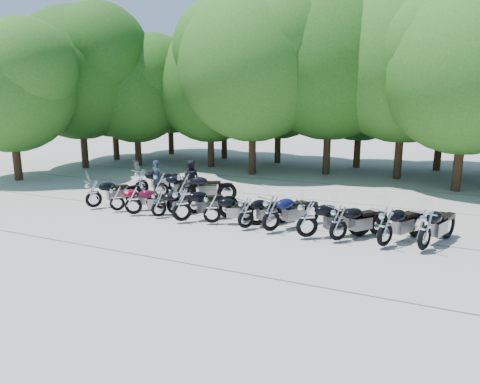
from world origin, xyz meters
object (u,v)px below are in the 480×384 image
at_px(motorcycle_14, 185,186).
at_px(motorcycle_0, 93,193).
at_px(motorcycle_12, 141,181).
at_px(rider_1, 191,180).
at_px(motorcycle_10, 385,226).
at_px(motorcycle_13, 161,184).
at_px(rider_0, 157,178).
at_px(motorcycle_5, 212,208).
at_px(motorcycle_9, 339,222).
at_px(motorcycle_1, 117,198).
at_px(motorcycle_3, 159,203).
at_px(motorcycle_7, 271,213).
at_px(motorcycle_6, 246,212).
at_px(motorcycle_8, 307,218).
at_px(motorcycle_11, 425,229).
at_px(motorcycle_2, 133,200).
at_px(motorcycle_4, 182,204).

bearing_deg(motorcycle_14, motorcycle_0, 107.69).
height_order(motorcycle_12, rider_1, rider_1).
height_order(motorcycle_10, motorcycle_13, motorcycle_10).
bearing_deg(rider_0, motorcycle_14, 168.68).
bearing_deg(motorcycle_5, motorcycle_9, -114.51).
relative_size(motorcycle_1, motorcycle_9, 0.87).
relative_size(motorcycle_1, rider_1, 1.16).
xyz_separation_m(motorcycle_3, motorcycle_10, (8.21, -0.03, 0.12)).
xyz_separation_m(motorcycle_1, motorcycle_3, (2.05, -0.07, 0.00)).
relative_size(motorcycle_0, motorcycle_9, 1.00).
relative_size(motorcycle_1, motorcycle_13, 0.85).
height_order(motorcycle_3, motorcycle_7, motorcycle_7).
distance_m(motorcycle_6, motorcycle_8, 2.21).
height_order(motorcycle_1, motorcycle_11, motorcycle_11).
bearing_deg(motorcycle_8, rider_1, 26.19).
height_order(motorcycle_12, motorcycle_13, motorcycle_12).
height_order(motorcycle_0, motorcycle_12, motorcycle_12).
bearing_deg(motorcycle_10, motorcycle_6, 27.27).
distance_m(motorcycle_5, motorcycle_7, 2.29).
bearing_deg(motorcycle_8, motorcycle_0, 53.35).
relative_size(motorcycle_0, motorcycle_3, 1.15).
height_order(motorcycle_1, motorcycle_10, motorcycle_10).
bearing_deg(motorcycle_13, motorcycle_3, -173.88).
bearing_deg(motorcycle_2, motorcycle_4, -121.24).
height_order(motorcycle_5, motorcycle_7, motorcycle_7).
height_order(motorcycle_1, rider_0, rider_0).
bearing_deg(motorcycle_8, rider_0, 31.61).
relative_size(motorcycle_3, motorcycle_12, 0.82).
xyz_separation_m(motorcycle_5, motorcycle_13, (-4.02, 2.66, 0.06)).
distance_m(motorcycle_6, motorcycle_13, 6.04).
height_order(motorcycle_11, motorcycle_13, motorcycle_11).
bearing_deg(motorcycle_2, motorcycle_12, 2.07).
relative_size(motorcycle_6, motorcycle_7, 0.89).
xyz_separation_m(motorcycle_11, motorcycle_13, (-11.07, 2.62, -0.04)).
xyz_separation_m(motorcycle_1, motorcycle_11, (11.36, 0.02, 0.14)).
bearing_deg(motorcycle_12, motorcycle_11, -170.26).
relative_size(motorcycle_1, motorcycle_12, 0.81).
distance_m(rider_0, rider_1, 1.89).
relative_size(motorcycle_1, motorcycle_11, 0.81).
height_order(motorcycle_9, motorcycle_13, motorcycle_13).
height_order(motorcycle_4, rider_1, rider_1).
bearing_deg(motorcycle_13, motorcycle_10, -132.24).
relative_size(motorcycle_8, rider_1, 1.43).
xyz_separation_m(motorcycle_2, motorcycle_6, (4.70, 0.11, -0.01)).
bearing_deg(motorcycle_1, rider_1, -60.22).
height_order(motorcycle_6, motorcycle_8, motorcycle_8).
height_order(motorcycle_1, motorcycle_14, motorcycle_14).
height_order(motorcycle_5, motorcycle_8, motorcycle_8).
height_order(motorcycle_6, rider_1, rider_1).
bearing_deg(motorcycle_11, rider_1, 2.91).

